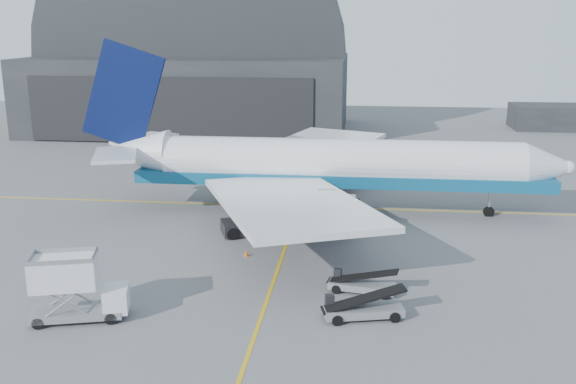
# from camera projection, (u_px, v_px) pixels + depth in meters

# --- Properties ---
(ground) EXTENTS (200.00, 200.00, 0.00)m
(ground) POSITION_uv_depth(u_px,v_px,m) (271.00, 289.00, 42.56)
(ground) COLOR #565659
(ground) RESTS_ON ground
(taxi_lines) EXTENTS (80.00, 42.12, 0.02)m
(taxi_lines) POSITION_uv_depth(u_px,v_px,m) (291.00, 230.00, 54.73)
(taxi_lines) COLOR gold
(taxi_lines) RESTS_ON ground
(hangar) EXTENTS (50.00, 28.30, 28.00)m
(hangar) POSITION_uv_depth(u_px,v_px,m) (192.00, 71.00, 104.95)
(hangar) COLOR black
(hangar) RESTS_ON ground
(distant_bldg_a) EXTENTS (14.00, 8.00, 4.00)m
(distant_bldg_a) POSITION_uv_depth(u_px,v_px,m) (554.00, 129.00, 107.63)
(distant_bldg_a) COLOR black
(distant_bldg_a) RESTS_ON ground
(airliner) EXTENTS (45.28, 43.91, 15.89)m
(airliner) POSITION_uv_depth(u_px,v_px,m) (321.00, 165.00, 59.23)
(airliner) COLOR white
(airliner) RESTS_ON ground
(catering_truck) EXTENTS (6.02, 3.50, 3.90)m
(catering_truck) POSITION_uv_depth(u_px,v_px,m) (74.00, 289.00, 37.65)
(catering_truck) COLOR gray
(catering_truck) RESTS_ON ground
(pushback_tug) EXTENTS (5.20, 4.05, 2.12)m
(pushback_tug) POSITION_uv_depth(u_px,v_px,m) (251.00, 224.00, 53.66)
(pushback_tug) COLOR black
(pushback_tug) RESTS_ON ground
(belt_loader_a) EXTENTS (5.15, 2.68, 1.92)m
(belt_loader_a) POSITION_uv_depth(u_px,v_px,m) (362.00, 309.00, 38.19)
(belt_loader_a) COLOR gray
(belt_loader_a) RESTS_ON ground
(belt_loader_b) EXTENTS (4.70, 2.28, 1.76)m
(belt_loader_b) POSITION_uv_depth(u_px,v_px,m) (361.00, 284.00, 41.92)
(belt_loader_b) COLOR gray
(belt_loader_b) RESTS_ON ground
(traffic_cone) EXTENTS (0.34, 0.34, 0.49)m
(traffic_cone) POSITION_uv_depth(u_px,v_px,m) (246.00, 253.00, 48.52)
(traffic_cone) COLOR #DF5A07
(traffic_cone) RESTS_ON ground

